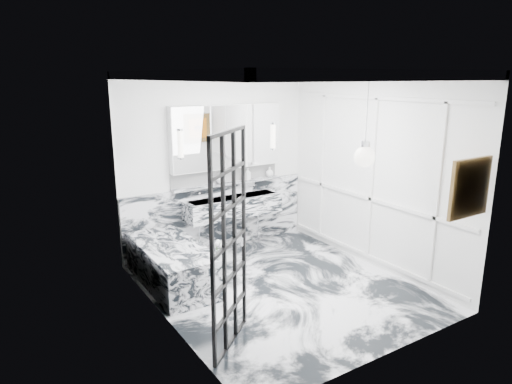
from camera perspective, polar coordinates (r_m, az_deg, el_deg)
floor at (r=6.23m, az=3.19°, el=-11.83°), size 3.60×3.60×0.00m
ceiling at (r=5.60m, az=3.60°, el=14.86°), size 3.60×3.60×0.00m
wall_back at (r=7.26m, az=-4.93°, el=3.59°), size 3.60×0.00×3.60m
wall_front at (r=4.48m, az=16.96°, el=-3.82°), size 3.60×0.00×3.60m
wall_left at (r=5.02m, az=-11.63°, el=-1.52°), size 0.00×3.60×3.60m
wall_right at (r=6.79m, az=14.43°, el=2.45°), size 0.00×3.60×3.60m
marble_clad_back at (r=7.45m, az=-4.70°, el=-3.07°), size 3.18×0.05×1.05m
marble_clad_left at (r=5.04m, az=-11.44°, el=-2.15°), size 0.02×3.56×2.68m
panel_molding at (r=6.80m, az=14.27°, el=1.61°), size 0.03×3.40×2.30m
soap_bottle_a at (r=7.48m, az=-1.01°, el=2.28°), size 0.08×0.08×0.19m
soap_bottle_b at (r=7.47m, az=-1.13°, el=2.26°), size 0.11×0.11×0.19m
soap_bottle_c at (r=7.70m, az=1.69°, el=2.54°), size 0.17×0.17×0.17m
face_pot at (r=7.24m, az=-4.42°, el=1.67°), size 0.16×0.16×0.16m
amber_bottle at (r=7.44m, az=-1.60°, el=1.86°), size 0.04×0.04×0.10m
flower_vase at (r=5.67m, az=-4.66°, el=-7.83°), size 0.08×0.08×0.12m
crittall_door at (r=4.60m, az=-3.34°, el=-6.43°), size 0.70×0.60×2.23m
artwork at (r=5.39m, az=25.19°, el=0.47°), size 0.55×0.05×0.55m
pendant_light at (r=4.90m, az=13.41°, el=4.27°), size 0.22×0.22×0.22m
trough_sink at (r=7.27m, az=-2.88°, el=-1.78°), size 1.60×0.45×0.30m
ledge at (r=7.33m, az=-3.55°, el=1.08°), size 1.90×0.14×0.04m
subway_tile at (r=7.35m, az=-3.80°, el=2.20°), size 1.90×0.03×0.23m
mirror_cabinet at (r=7.20m, az=-3.66°, el=6.91°), size 1.90×0.16×1.00m
sconce_left at (r=6.76m, az=-9.39°, el=5.93°), size 0.07×0.07×0.40m
sconce_right at (r=7.55m, az=2.20°, el=6.97°), size 0.07×0.07×0.40m
bathtub at (r=6.33m, az=-10.43°, el=-8.91°), size 0.75×1.65×0.55m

